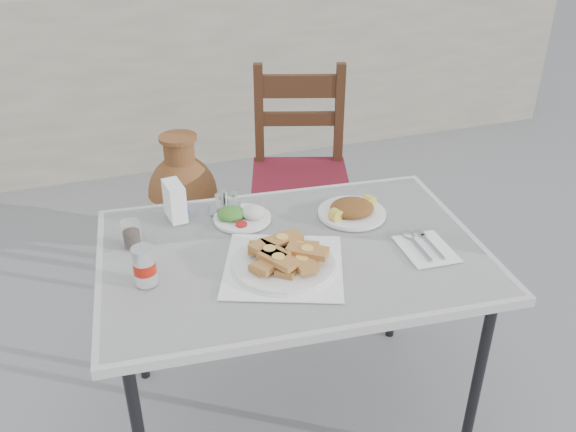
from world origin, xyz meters
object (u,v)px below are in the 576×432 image
object	(u,v)px
cola_glass	(132,235)
napkin_holder	(175,201)
salad_chopped_plate	(352,210)
condiment_caddy	(226,204)
cafe_table	(293,262)
terracotta_urn	(183,197)
pide_plate	(283,258)
salad_rice_plate	(242,215)
chair	(300,174)
soda_can	(144,266)

from	to	relation	value
cola_glass	napkin_holder	size ratio (longest dim) A/B	0.67
salad_chopped_plate	condiment_caddy	world-z (taller)	condiment_caddy
cafe_table	terracotta_urn	xyz separation A→B (m)	(-0.15, 1.36, -0.41)
pide_plate	salad_rice_plate	size ratio (longest dim) A/B	2.33
terracotta_urn	cola_glass	bearing A→B (deg)	-106.60
cafe_table	cola_glass	world-z (taller)	cola_glass
cafe_table	salad_chopped_plate	xyz separation A→B (m)	(0.28, 0.15, 0.07)
cafe_table	salad_rice_plate	distance (m)	0.27
cafe_table	chair	distance (m)	1.05
condiment_caddy	terracotta_urn	world-z (taller)	condiment_caddy
pide_plate	condiment_caddy	distance (m)	0.43
salad_rice_plate	terracotta_urn	world-z (taller)	salad_rice_plate
pide_plate	salad_chopped_plate	world-z (taller)	pide_plate
cola_glass	terracotta_urn	bearing A→B (deg)	73.40
cafe_table	condiment_caddy	bearing A→B (deg)	114.02
pide_plate	salad_chopped_plate	bearing A→B (deg)	34.55
cafe_table	pide_plate	distance (m)	0.14
soda_can	napkin_holder	size ratio (longest dim) A/B	0.91
salad_chopped_plate	soda_can	distance (m)	0.79
chair	pide_plate	bearing A→B (deg)	-94.63
cafe_table	napkin_holder	distance (m)	0.48
pide_plate	cola_glass	size ratio (longest dim) A/B	5.22
salad_chopped_plate	napkin_holder	xyz separation A→B (m)	(-0.61, 0.19, 0.05)
salad_chopped_plate	napkin_holder	world-z (taller)	napkin_holder
salad_rice_plate	soda_can	world-z (taller)	soda_can
cafe_table	cola_glass	size ratio (longest dim) A/B	14.55
salad_chopped_plate	condiment_caddy	bearing A→B (deg)	156.78
chair	terracotta_urn	bearing A→B (deg)	161.41
salad_chopped_plate	condiment_caddy	xyz separation A→B (m)	(-0.43, 0.18, 0.01)
cafe_table	soda_can	distance (m)	0.50
soda_can	pide_plate	bearing A→B (deg)	-7.22
salad_chopped_plate	napkin_holder	distance (m)	0.64
salad_rice_plate	condiment_caddy	bearing A→B (deg)	113.04
cafe_table	terracotta_urn	world-z (taller)	cafe_table
terracotta_urn	soda_can	bearing A→B (deg)	-103.44
cafe_table	napkin_holder	world-z (taller)	napkin_holder
chair	napkin_holder	bearing A→B (deg)	-120.12
soda_can	chair	world-z (taller)	chair
napkin_holder	condiment_caddy	xyz separation A→B (m)	(0.18, -0.01, -0.04)
cafe_table	chair	size ratio (longest dim) A/B	1.26
terracotta_urn	pide_plate	bearing A→B (deg)	-86.56
soda_can	terracotta_urn	size ratio (longest dim) A/B	0.19
cola_glass	condiment_caddy	xyz separation A→B (m)	(0.35, 0.14, -0.01)
salad_rice_plate	salad_chopped_plate	world-z (taller)	salad_chopped_plate
soda_can	salad_chopped_plate	bearing A→B (deg)	13.44
pide_plate	cola_glass	distance (m)	0.52
pide_plate	chair	size ratio (longest dim) A/B	0.45
condiment_caddy	chair	distance (m)	0.86
cafe_table	soda_can	size ratio (longest dim) A/B	10.77
salad_rice_plate	salad_chopped_plate	size ratio (longest dim) A/B	0.83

